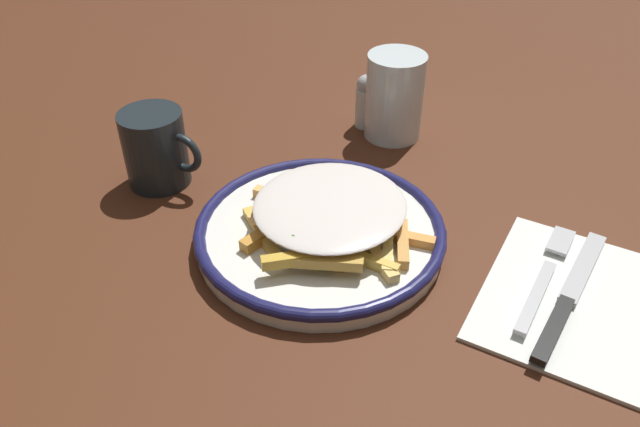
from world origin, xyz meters
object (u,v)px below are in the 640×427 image
object	(u,v)px
coffee_mug	(156,149)
water_glass	(395,96)
salt_shaker	(366,101)
fries_heap	(329,212)
plate	(320,232)
fork	(545,276)
knife	(566,303)
napkin	(569,297)

from	to	relation	value
coffee_mug	water_glass	bearing A→B (deg)	47.62
salt_shaker	fries_heap	bearing A→B (deg)	-75.58
plate	fork	world-z (taller)	plate
knife	napkin	bearing A→B (deg)	82.96
fries_heap	water_glass	bearing A→B (deg)	95.18
knife	water_glass	size ratio (longest dim) A/B	1.80
napkin	fork	xyz separation A→B (m)	(-0.03, 0.01, 0.01)
coffee_mug	plate	bearing A→B (deg)	-4.79
fork	water_glass	world-z (taller)	water_glass
fork	coffee_mug	xyz separation A→B (m)	(-0.46, -0.02, 0.04)
coffee_mug	salt_shaker	xyz separation A→B (m)	(0.17, 0.24, -0.01)
plate	salt_shaker	distance (m)	0.27
plate	coffee_mug	bearing A→B (deg)	175.21
water_glass	salt_shaker	world-z (taller)	water_glass
plate	fries_heap	distance (m)	0.03
fries_heap	salt_shaker	xyz separation A→B (m)	(-0.07, 0.26, -0.00)
knife	coffee_mug	size ratio (longest dim) A/B	1.99
knife	salt_shaker	xyz separation A→B (m)	(-0.32, 0.25, 0.03)
plate	fork	size ratio (longest dim) A/B	1.54
fries_heap	fork	world-z (taller)	fries_heap
napkin	fork	bearing A→B (deg)	155.78
salt_shaker	coffee_mug	bearing A→B (deg)	-125.35
coffee_mug	fries_heap	bearing A→B (deg)	-3.68
napkin	water_glass	world-z (taller)	water_glass
knife	plate	bearing A→B (deg)	-177.91
napkin	salt_shaker	distance (m)	0.40
napkin	knife	size ratio (longest dim) A/B	0.99
plate	napkin	bearing A→B (deg)	6.19
coffee_mug	salt_shaker	world-z (taller)	coffee_mug
fork	coffee_mug	bearing A→B (deg)	-177.40
fries_heap	salt_shaker	size ratio (longest dim) A/B	2.80
fork	salt_shaker	world-z (taller)	salt_shaker
water_glass	coffee_mug	distance (m)	0.32
water_glass	salt_shaker	xyz separation A→B (m)	(-0.04, 0.01, -0.02)
water_glass	fries_heap	bearing A→B (deg)	-84.82
fries_heap	coffee_mug	bearing A→B (deg)	176.32
napkin	salt_shaker	size ratio (longest dim) A/B	2.67
knife	coffee_mug	distance (m)	0.49
napkin	coffee_mug	world-z (taller)	coffee_mug
fork	salt_shaker	xyz separation A→B (m)	(-0.29, 0.22, 0.03)
fries_heap	fork	bearing A→B (deg)	9.22
knife	water_glass	bearing A→B (deg)	137.76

